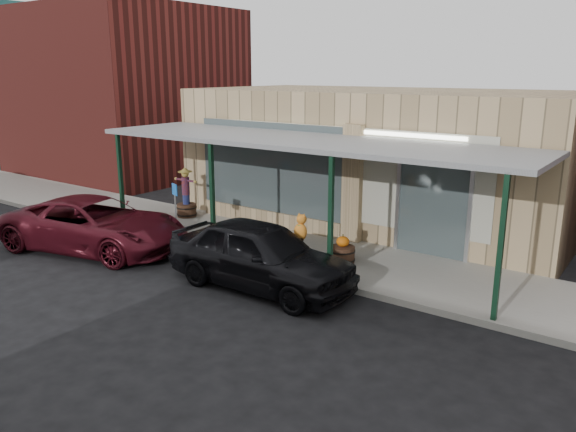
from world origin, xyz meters
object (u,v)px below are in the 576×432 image
Objects in this scene: parked_sedan at (260,255)px; barrel_pumpkin at (343,252)px; handicap_sign at (175,203)px; car_maroon at (95,225)px; barrel_scarecrow at (186,200)px.

barrel_pumpkin is at bearing -21.48° from parked_sedan.
parked_sedan reaches higher than barrel_pumpkin.
handicap_sign is at bearing -169.24° from barrel_pumpkin.
parked_sedan is at bearing -111.39° from barrel_pumpkin.
barrel_pumpkin is 6.79m from car_maroon.
barrel_scarecrow is 2.26× the size of barrel_pumpkin.
barrel_scarecrow is at bearing 149.46° from handicap_sign.
barrel_scarecrow is at bearing 60.59° from parked_sedan.
handicap_sign is 2.23m from car_maroon.
barrel_scarecrow is 1.03× the size of handicap_sign.
handicap_sign reaches higher than barrel_pumpkin.
car_maroon is (-6.22, -2.69, 0.32)m from barrel_pumpkin.
barrel_scarecrow is 0.31× the size of car_maroon.
car_maroon is at bearing -106.16° from barrel_scarecrow.
parked_sedan is at bearing -48.95° from barrel_scarecrow.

